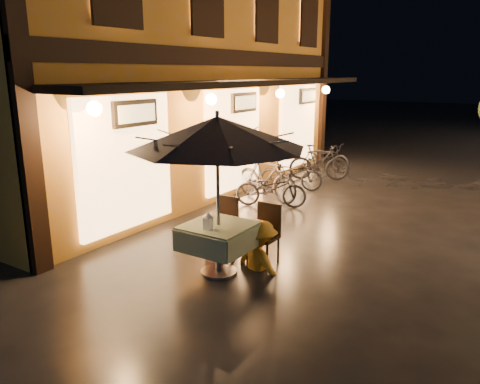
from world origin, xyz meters
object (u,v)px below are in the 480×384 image
Objects in this scene: table_lantern at (208,220)px; person_orange at (219,215)px; patio_umbrella at (217,133)px; person_yellow at (260,222)px; cafe_table at (218,237)px; bicycle_0 at (271,189)px.

person_orange is at bearing 114.73° from table_lantern.
patio_umbrella is 1.55m from person_yellow.
person_orange reaches higher than cafe_table.
patio_umbrella is at bearing 0.00° from cafe_table.
bicycle_0 is (-0.73, 3.05, -0.30)m from person_orange.
table_lantern is 0.90m from person_yellow.
person_yellow is at bearing 51.51° from cafe_table.
table_lantern is 0.17× the size of person_orange.
person_yellow is (0.42, 0.78, -0.17)m from table_lantern.
bicycle_0 is (-1.11, 3.87, -0.50)m from table_lantern.
person_yellow is at bearing 51.51° from patio_umbrella.
bicycle_0 is (-1.11, 3.62, -1.73)m from patio_umbrella.
bicycle_0 reaches higher than cafe_table.
patio_umbrella is 1.26m from table_lantern.
person_yellow is 3.46m from bicycle_0.
bicycle_0 is (-1.52, 3.09, -0.33)m from person_yellow.
table_lantern reaches higher than bicycle_0.
bicycle_0 is at bearing -49.90° from person_yellow.
patio_umbrella reaches higher than person_orange.
cafe_table is at bearing 175.15° from bicycle_0.
person_orange is (-0.38, 0.57, -1.43)m from patio_umbrella.
table_lantern is at bearing 134.34° from person_orange.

